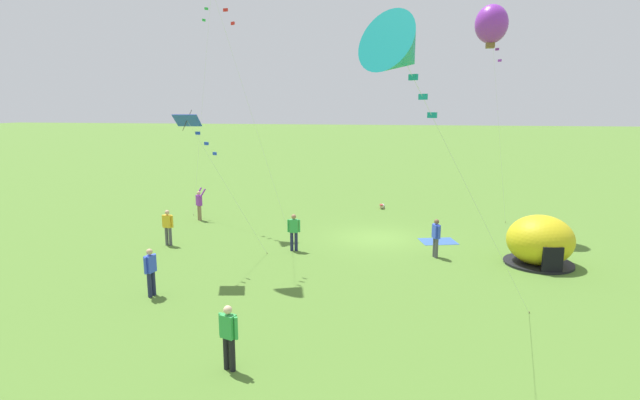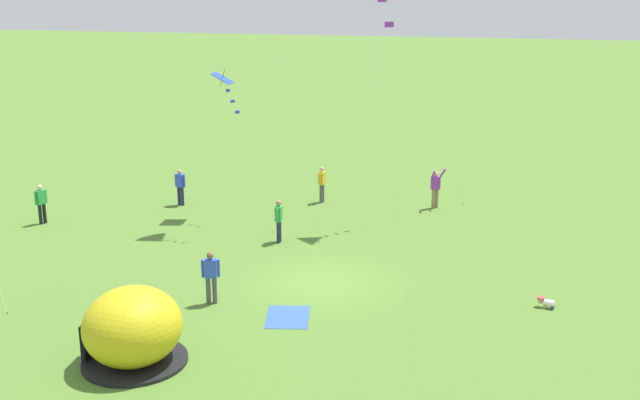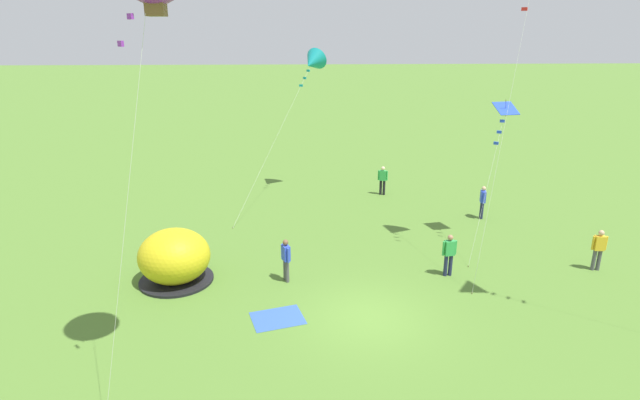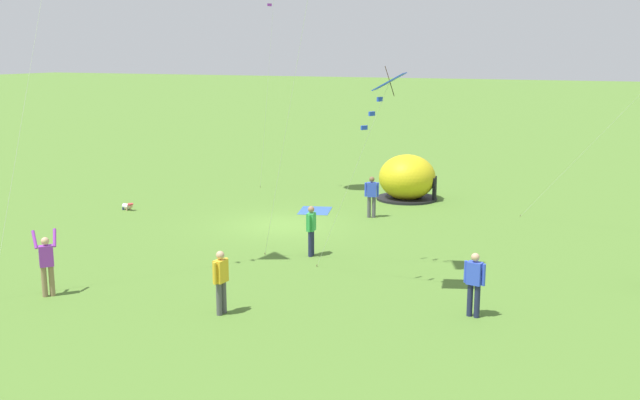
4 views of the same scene
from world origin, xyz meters
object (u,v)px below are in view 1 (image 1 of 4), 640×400
Objects in this scene: popup_tent at (540,241)px; kite_teal at (401,53)px; person_with_toddler at (151,270)px; person_far_back at (168,226)px; kite_blue at (192,126)px; person_arms_raised at (199,203)px; person_strolling at (294,230)px; person_watching_sky at (229,334)px; person_center_field at (436,236)px; kite_purple at (491,24)px; toddler_crawling at (382,206)px.

popup_tent is 0.34× the size of kite_teal.
popup_tent reaches higher than person_with_toddler.
person_far_back is (16.70, 0.01, -0.03)m from popup_tent.
person_with_toddler is at bearing 78.38° from kite_blue.
person_arms_raised reaches higher than person_with_toddler.
person_strolling is at bearing -178.65° from person_far_back.
person_watching_sky is 7.83m from kite_teal.
person_center_field is 0.27× the size of kite_blue.
kite_purple reaches higher than person_with_toddler.
person_center_field is at bearing -117.73° from person_watching_sky.
toddler_crawling is 0.32× the size of person_far_back.
toddler_crawling is at bearing -86.49° from kite_teal.
popup_tent is 1.49× the size of person_arms_raised.
kite_teal is at bearing 112.62° from person_strolling.
person_strolling is 14.18m from kite_teal.
kite_blue reaches higher than person_strolling.
popup_tent is at bearing -133.38° from person_watching_sky.
kite_purple is (-8.94, -5.68, 9.61)m from person_strolling.
popup_tent is 0.44× the size of kite_blue.
person_far_back is at bearing 0.04° from popup_tent.
person_with_toddler is 1.00× the size of person_far_back.
person_far_back is at bearing -68.30° from person_with_toddler.
person_with_toddler is 0.15× the size of kite_purple.
person_far_back is 12.46m from person_center_field.
kite_purple is at bearing -114.91° from person_center_field.
kite_blue is 15.93m from kite_purple.
person_strolling reaches higher than toddler_crawling.
kite_blue is 0.77× the size of kite_teal.
kite_teal is at bearing 134.78° from kite_blue.
toddler_crawling is 0.32× the size of person_watching_sky.
person_center_field is at bearing 65.09° from kite_purple.
person_watching_sky is 0.21× the size of kite_teal.
kite_teal reaches higher than toddler_crawling.
person_strolling is 0.27× the size of kite_blue.
person_far_back is (9.59, 10.42, 0.79)m from toddler_crawling.
person_with_toddler is at bearing 111.70° from person_far_back.
toddler_crawling is at bearing -108.72° from person_strolling.
person_center_field is 11.25m from kite_blue.
kite_purple is (-2.59, -5.57, 9.61)m from person_center_field.
person_strolling is at bearing -120.30° from person_with_toddler.
toddler_crawling is 10.88m from person_strolling.
person_arms_raised reaches higher than person_center_field.
kite_blue is (-2.99, 3.44, 4.84)m from person_far_back.
toddler_crawling is 23.12m from kite_teal.
person_with_toddler is at bearing 32.50° from person_center_field.
popup_tent is 1.63× the size of person_with_toddler.
person_far_back is 1.00× the size of person_center_field.
person_with_toddler reaches higher than toddler_crawling.
person_with_toddler is 11.88m from person_center_field.
person_watching_sky is (2.73, 20.82, 0.79)m from toddler_crawling.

